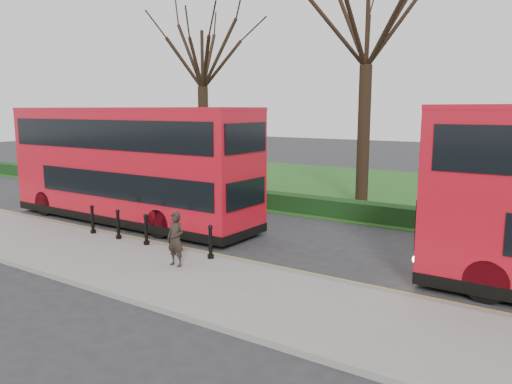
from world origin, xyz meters
The scene contains 12 objects.
ground centered at (0.00, 0.00, 0.00)m, with size 120.00×120.00×0.00m, color #28282B.
pavement centered at (0.00, -3.00, 0.07)m, with size 60.00×4.00×0.15m, color gray.
kerb centered at (0.00, -1.00, 0.07)m, with size 60.00×0.25×0.16m, color slate.
grass_verge centered at (0.00, 15.00, 0.03)m, with size 60.00×18.00×0.06m, color #1D521B.
hedge centered at (0.00, 6.80, 0.40)m, with size 60.00×0.90×0.80m, color black.
yellow_line_outer centered at (0.00, -0.70, 0.01)m, with size 60.00×0.10×0.01m, color yellow.
yellow_line_inner centered at (0.00, -0.50, 0.01)m, with size 60.00×0.10×0.01m, color yellow.
tree_left centered at (-8.00, 10.00, 7.89)m, with size 6.95×6.95×10.86m.
tree_mid centered at (2.00, 10.00, 8.90)m, with size 7.83×7.83×12.24m.
bollard_row centered at (-1.03, -1.35, 0.65)m, with size 5.74×0.15×1.00m.
bus_lead centered at (-4.60, 1.15, 2.38)m, with size 11.88×2.73×4.73m.
pedestrian centered at (1.41, -2.50, 0.95)m, with size 0.59×0.38×1.61m, color black.
Camera 1 is at (11.22, -12.80, 4.68)m, focal length 35.00 mm.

